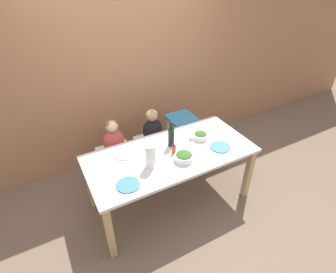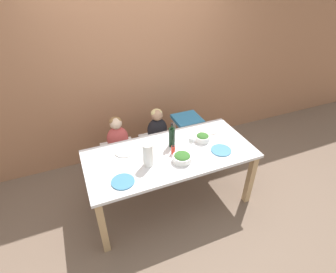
% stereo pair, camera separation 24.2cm
% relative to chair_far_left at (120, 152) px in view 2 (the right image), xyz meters
% --- Properties ---
extents(ground_plane, '(14.00, 14.00, 0.00)m').
position_rel_chair_far_left_xyz_m(ground_plane, '(0.44, -0.69, -0.40)').
color(ground_plane, '#705B4C').
extents(wall_back, '(10.00, 0.06, 2.70)m').
position_rel_chair_far_left_xyz_m(wall_back, '(0.44, 0.52, 0.95)').
color(wall_back, '#9E6B4C').
rests_on(wall_back, ground_plane).
extents(dining_table, '(1.89, 0.88, 0.75)m').
position_rel_chair_far_left_xyz_m(dining_table, '(0.44, -0.69, 0.27)').
color(dining_table, silver).
rests_on(dining_table, ground_plane).
extents(chair_far_left, '(0.44, 0.43, 0.47)m').
position_rel_chair_far_left_xyz_m(chair_far_left, '(0.00, 0.00, 0.00)').
color(chair_far_left, silver).
rests_on(chair_far_left, ground_plane).
extents(chair_far_center, '(0.44, 0.43, 0.47)m').
position_rel_chair_far_left_xyz_m(chair_far_center, '(0.55, 0.00, 0.00)').
color(chair_far_center, silver).
rests_on(chair_far_center, ground_plane).
extents(chair_right_highchair, '(0.37, 0.36, 0.71)m').
position_rel_chair_far_left_xyz_m(chair_right_highchair, '(1.00, 0.00, 0.17)').
color(chair_right_highchair, silver).
rests_on(chair_right_highchair, ground_plane).
extents(person_child_left, '(0.28, 0.19, 0.47)m').
position_rel_chair_far_left_xyz_m(person_child_left, '(0.00, 0.00, 0.29)').
color(person_child_left, '#C64C4C').
rests_on(person_child_left, chair_far_left).
extents(person_child_center, '(0.28, 0.19, 0.47)m').
position_rel_chair_far_left_xyz_m(person_child_center, '(0.55, 0.00, 0.29)').
color(person_child_center, black).
rests_on(person_child_center, chair_far_center).
extents(wine_bottle, '(0.07, 0.07, 0.31)m').
position_rel_chair_far_left_xyz_m(wine_bottle, '(0.51, -0.58, 0.48)').
color(wine_bottle, black).
rests_on(wine_bottle, dining_table).
extents(paper_towel_roll, '(0.10, 0.10, 0.26)m').
position_rel_chair_far_left_xyz_m(paper_towel_roll, '(0.15, -0.80, 0.49)').
color(paper_towel_roll, white).
rests_on(paper_towel_roll, dining_table).
extents(wine_glass_near, '(0.07, 0.07, 0.17)m').
position_rel_chair_far_left_xyz_m(wine_glass_near, '(0.68, -0.74, 0.48)').
color(wine_glass_near, white).
rests_on(wine_glass_near, dining_table).
extents(salad_bowl_large, '(0.20, 0.20, 0.09)m').
position_rel_chair_far_left_xyz_m(salad_bowl_large, '(0.51, -0.87, 0.40)').
color(salad_bowl_large, white).
rests_on(salad_bowl_large, dining_table).
extents(salad_bowl_small, '(0.17, 0.17, 0.09)m').
position_rel_chair_far_left_xyz_m(salad_bowl_small, '(0.89, -0.62, 0.40)').
color(salad_bowl_small, white).
rests_on(salad_bowl_small, dining_table).
extents(dinner_plate_front_left, '(0.23, 0.23, 0.01)m').
position_rel_chair_far_left_xyz_m(dinner_plate_front_left, '(-0.16, -0.94, 0.36)').
color(dinner_plate_front_left, teal).
rests_on(dinner_plate_front_left, dining_table).
extents(dinner_plate_back_left, '(0.23, 0.23, 0.01)m').
position_rel_chair_far_left_xyz_m(dinner_plate_back_left, '(-0.02, -0.48, 0.36)').
color(dinner_plate_back_left, silver).
rests_on(dinner_plate_back_left, dining_table).
extents(dinner_plate_back_right, '(0.23, 0.23, 0.01)m').
position_rel_chair_far_left_xyz_m(dinner_plate_back_right, '(1.08, -0.45, 0.36)').
color(dinner_plate_back_right, silver).
rests_on(dinner_plate_back_right, dining_table).
extents(dinner_plate_front_right, '(0.23, 0.23, 0.01)m').
position_rel_chair_far_left_xyz_m(dinner_plate_front_right, '(0.99, -0.88, 0.36)').
color(dinner_plate_front_right, teal).
rests_on(dinner_plate_front_right, dining_table).
extents(condiment_bottle_hot_sauce, '(0.04, 0.04, 0.12)m').
position_rel_chair_far_left_xyz_m(condiment_bottle_hot_sauce, '(0.47, -0.72, 0.41)').
color(condiment_bottle_hot_sauce, red).
rests_on(condiment_bottle_hot_sauce, dining_table).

